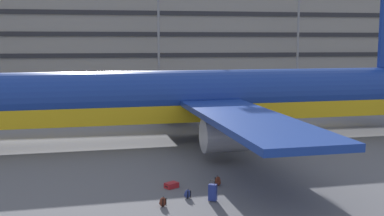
% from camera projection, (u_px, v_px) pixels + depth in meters
% --- Properties ---
extents(ground_plane, '(600.00, 600.00, 0.00)m').
position_uv_depth(ground_plane, '(193.00, 136.00, 37.12)').
color(ground_plane, '#5B5B60').
extents(terminal_structure, '(158.59, 17.06, 16.88)m').
position_uv_depth(terminal_structure, '(144.00, 35.00, 85.33)').
color(terminal_structure, gray).
rests_on(terminal_structure, ground_plane).
extents(airliner, '(43.08, 34.89, 10.91)m').
position_uv_depth(airliner, '(197.00, 98.00, 35.42)').
color(airliner, navy).
rests_on(airliner, ground_plane).
extents(light_mast_center_left, '(1.80, 0.50, 22.33)m').
position_uv_depth(light_mast_center_left, '(158.00, 4.00, 72.29)').
color(light_mast_center_left, gray).
rests_on(light_mast_center_left, ground_plane).
extents(suitcase_small, '(0.44, 0.39, 1.01)m').
position_uv_depth(suitcase_small, '(213.00, 192.00, 21.83)').
color(suitcase_small, navy).
rests_on(suitcase_small, ground_plane).
extents(suitcase_navy, '(0.78, 0.72, 0.27)m').
position_uv_depth(suitcase_navy, '(172.00, 185.00, 23.91)').
color(suitcase_navy, '#B21E23').
rests_on(suitcase_navy, ground_plane).
extents(backpack_purple, '(0.41, 0.40, 0.46)m').
position_uv_depth(backpack_purple, '(187.00, 194.00, 22.33)').
color(backpack_purple, navy).
rests_on(backpack_purple, ground_plane).
extents(backpack_black, '(0.39, 0.37, 0.53)m').
position_uv_depth(backpack_black, '(218.00, 181.00, 24.21)').
color(backpack_black, '#592619').
rests_on(backpack_black, ground_plane).
extents(backpack_teal, '(0.41, 0.39, 0.48)m').
position_uv_depth(backpack_teal, '(163.00, 202.00, 21.17)').
color(backpack_teal, '#592619').
rests_on(backpack_teal, ground_plane).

